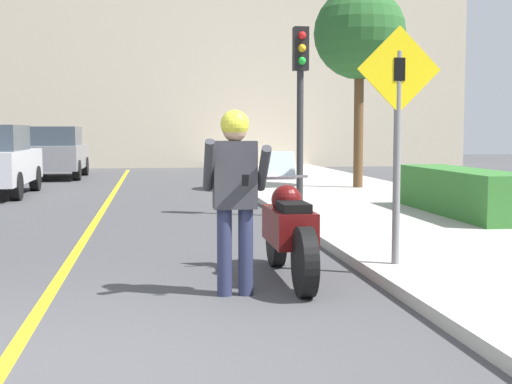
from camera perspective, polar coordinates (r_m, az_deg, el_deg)
ground_plane at (r=4.81m, az=-12.78°, el=-13.92°), size 80.00×80.00×0.00m
sidewalk_curb at (r=9.72m, az=18.93°, el=-4.12°), size 4.40×44.00×0.12m
road_center_line at (r=10.69m, az=-13.46°, el=-3.49°), size 0.12×36.00×0.01m
building_backdrop at (r=30.63m, az=-9.04°, el=9.26°), size 28.00×1.20×7.80m
motorcycle at (r=7.38m, az=2.64°, el=-3.10°), size 0.62×2.22×1.32m
person_biker at (r=6.60m, az=-1.69°, el=0.78°), size 0.59×0.47×1.74m
crossing_sign at (r=7.68m, az=11.28°, el=5.51°), size 0.91×0.08×2.51m
traffic_light at (r=12.78m, az=3.58°, el=8.73°), size 0.26×0.30×3.24m
hedge_row at (r=12.65m, az=16.15°, el=0.02°), size 0.90×3.73×0.77m
street_tree at (r=18.29m, az=8.29°, el=12.36°), size 2.28×2.28×4.98m
parked_car_grey at (r=24.19m, az=-15.81°, el=3.10°), size 1.88×4.20×1.68m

